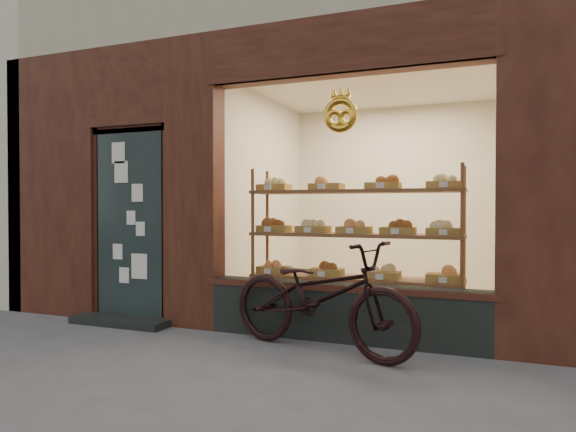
% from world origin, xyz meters
% --- Properties ---
extents(ground, '(90.00, 90.00, 0.00)m').
position_xyz_m(ground, '(0.00, 0.00, 0.00)').
color(ground, slate).
extents(display_shelf, '(2.20, 0.45, 1.70)m').
position_xyz_m(display_shelf, '(0.45, 2.55, 0.87)').
color(display_shelf, brown).
rests_on(display_shelf, ground).
extents(bicycle, '(2.01, 1.16, 1.00)m').
position_xyz_m(bicycle, '(0.36, 1.69, 0.50)').
color(bicycle, black).
rests_on(bicycle, ground).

